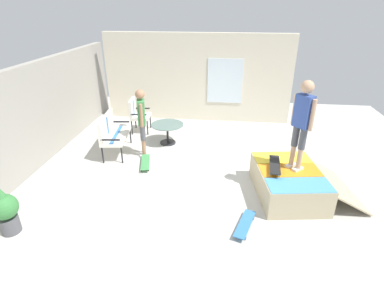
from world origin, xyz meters
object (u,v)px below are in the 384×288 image
Objects in this scene: patio_bench at (112,131)px; skateboard_on_ramp at (275,165)px; skate_ramp at (290,182)px; person_skater at (302,119)px; skateboard_spare at (245,224)px; patio_chair_near_house at (137,112)px; potted_plant at (5,210)px; patio_table at (167,130)px; skateboard_by_bench at (145,162)px; person_watching at (142,118)px.

skateboard_on_ramp is at bearing -109.84° from patio_bench.
skate_ramp is 1.23× the size of person_skater.
patio_bench is at bearing 52.23° from skateboard_spare.
person_skater is (-2.87, -4.10, 1.03)m from patio_chair_near_house.
patio_chair_near_house is at bearing -8.47° from patio_bench.
skateboard_spare is 4.09m from potted_plant.
patio_table is 1.09× the size of skateboard_by_bench.
person_skater is 3.74m from skateboard_by_bench.
potted_plant is (-1.81, 5.03, -1.17)m from person_skater.
patio_bench is 1.53m from patio_chair_near_house.
skate_ramp is 1.50m from skateboard_spare.
patio_table is 3.42m from skateboard_on_ramp.
patio_chair_near_house reaches higher than potted_plant.
person_watching is at bearing 69.45° from person_skater.
person_skater reaches higher than skateboard_by_bench.
skateboard_spare is (-2.54, -2.50, -0.94)m from person_watching.
patio_chair_near_house is at bearing 53.95° from skate_ramp.
patio_chair_near_house is 1.11× the size of potted_plant.
skateboard_spare is (-1.16, 0.93, -0.21)m from skate_ramp.
patio_bench is at bearing 171.53° from patio_chair_near_house.
patio_chair_near_house is (1.51, -0.23, -0.00)m from patio_bench.
potted_plant is at bearing 168.83° from patio_chair_near_house.
patio_table is 3.92m from skateboard_spare.
person_watching is at bearing 68.01° from skate_ramp.
patio_bench is at bearing -12.44° from potted_plant.
patio_bench is 1.53m from patio_table.
person_skater reaches higher than skate_ramp.
person_skater reaches higher than skateboard_on_ramp.
person_skater is (-2.11, -3.02, 1.23)m from patio_table.
skateboard_spare is 1.01× the size of skateboard_on_ramp.
patio_bench is 0.73× the size of person_skater.
person_watching is 3.78m from person_skater.
patio_chair_near_house is 0.57× the size of person_skater.
person_skater is (0.08, -0.06, 1.35)m from skate_ramp.
skate_ramp is at bearing -104.50° from skateboard_by_bench.
skateboard_on_ramp is at bearing -113.96° from person_watching.
patio_chair_near_house is 4.76m from potted_plant.
patio_table is 3.88m from person_skater.
person_watching reaches higher than patio_chair_near_house.
skate_ramp is 2.68× the size of skateboard_spare.
skate_ramp is 5.01m from patio_chair_near_house.
skateboard_on_ramp is at bearing -27.03° from skateboard_spare.
patio_chair_near_house is at bearing 20.51° from skateboard_by_bench.
potted_plant is at bearing 153.75° from person_watching.
person_skater reaches higher than patio_table.
patio_chair_near_house is 1.24× the size of skateboard_spare.
person_skater is at bearing -124.89° from patio_table.
person_skater is 2.17× the size of skateboard_by_bench.
patio_bench is (1.43, 4.27, 0.32)m from skate_ramp.
skateboard_by_bench is at bearing -162.41° from person_watching.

